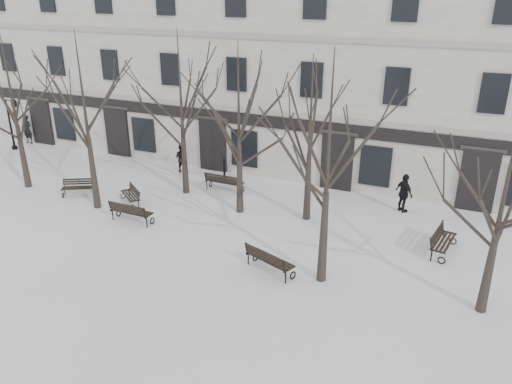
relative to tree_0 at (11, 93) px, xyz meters
The scene contains 21 objects.
ground 12.24m from the tree_0, ahead, with size 100.00×100.00×0.00m, color white.
building 15.68m from the tree_0, 44.98° to the left, with size 40.40×10.20×11.40m.
tree_0 is the anchor object (origin of this frame).
tree_1 5.03m from the tree_0, ahead, with size 5.59×5.59×7.99m.
tree_2 16.56m from the tree_0, ahead, with size 5.58×5.58×7.97m.
tree_3 21.69m from the tree_0, ahead, with size 4.71×4.71×6.73m.
tree_4 8.28m from the tree_0, 18.32° to the left, with size 5.51×5.51×7.87m.
tree_5 11.43m from the tree_0, ahead, with size 5.32×5.32×7.61m.
tree_6 14.50m from the tree_0, ahead, with size 5.02×5.02×7.17m.
bench_0 5.48m from the tree_0, ahead, with size 1.72×1.31×0.84m.
bench_1 8.70m from the tree_0, 10.06° to the right, with size 1.95×0.74×0.97m.
bench_2 15.37m from the tree_0, 10.54° to the right, with size 2.03×1.32×0.97m.
bench_3 7.59m from the tree_0, ahead, with size 1.59×1.40×0.80m.
bench_4 11.03m from the tree_0, 20.01° to the left, with size 1.95×0.72×0.98m.
bench_5 20.57m from the tree_0, ahead, with size 0.98×1.97×0.96m.
lamp_post 7.65m from the tree_0, 141.74° to the left, with size 1.03×0.38×3.28m.
bollard_a 10.96m from the tree_0, 30.40° to the left, with size 0.14×0.14×1.12m.
bollard_b 15.86m from the tree_0, 17.80° to the left, with size 0.14×0.14×1.07m.
pedestrian_a 9.54m from the tree_0, 136.04° to the left, with size 0.68×0.45×1.87m, color black.
pedestrian_b 9.31m from the tree_0, 39.92° to the left, with size 0.78×0.61×1.60m, color black.
pedestrian_c 19.31m from the tree_0, 14.28° to the left, with size 1.07×0.44×1.82m, color black.
Camera 1 is at (9.25, -15.23, 9.65)m, focal length 35.00 mm.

